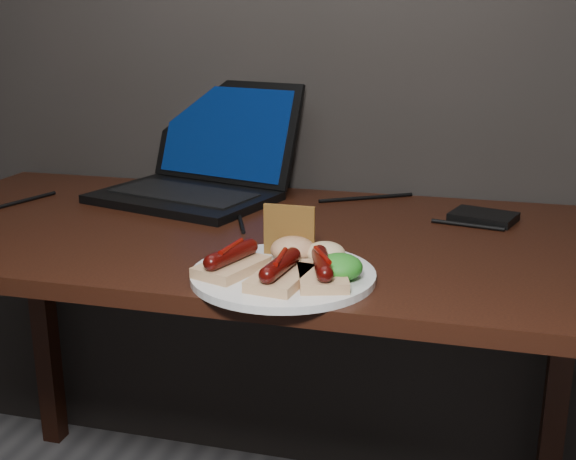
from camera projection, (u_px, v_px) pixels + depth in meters
The scene contains 12 objects.
desk at pixel (236, 272), 1.40m from camera, with size 1.40×0.70×0.75m.
laptop at pixel (199, 172), 1.61m from camera, with size 0.45×0.43×0.25m.
hard_drive at pixel (483, 217), 1.43m from camera, with size 0.12×0.09×0.02m, color black.
desk_cables at pixel (257, 209), 1.50m from camera, with size 1.04×0.39×0.01m.
plate at pixel (283, 275), 1.11m from camera, with size 0.29×0.29×0.01m, color silver.
bread_sausage_left at pixel (232, 261), 1.10m from camera, with size 0.10×0.13×0.04m.
bread_sausage_center at pixel (280, 272), 1.06m from camera, with size 0.08×0.12×0.04m.
bread_sausage_right at pixel (322, 270), 1.06m from camera, with size 0.10×0.13×0.04m.
crispbread at pixel (289, 230), 1.17m from camera, with size 0.09×0.01×0.09m, color olive.
salad_greens at pixel (339, 267), 1.07m from camera, with size 0.07×0.07×0.04m, color #146013.
salsa_mound at pixel (293, 249), 1.15m from camera, with size 0.07×0.07×0.04m, color #9A2C0F.
coleslaw_mound at pixel (325, 253), 1.14m from camera, with size 0.06×0.06×0.04m, color beige.
Camera 1 is at (0.44, 0.13, 1.14)m, focal length 45.00 mm.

